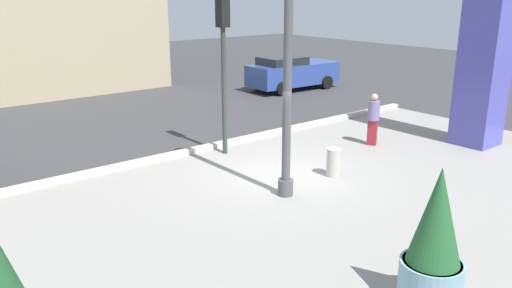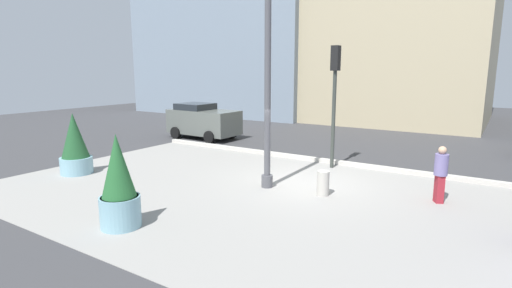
# 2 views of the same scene
# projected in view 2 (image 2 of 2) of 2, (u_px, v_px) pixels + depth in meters

# --- Properties ---
(ground_plane) EXTENTS (60.00, 60.00, 0.00)m
(ground_plane) POSITION_uv_depth(u_px,v_px,m) (347.00, 160.00, 16.30)
(ground_plane) COLOR #38383A
(plaza_pavement) EXTENTS (18.00, 10.00, 0.02)m
(plaza_pavement) POSITION_uv_depth(u_px,v_px,m) (274.00, 200.00, 11.35)
(plaza_pavement) COLOR gray
(plaza_pavement) RESTS_ON ground_plane
(curb_strip) EXTENTS (18.00, 0.24, 0.16)m
(curb_strip) POSITION_uv_depth(u_px,v_px,m) (339.00, 163.00, 15.56)
(curb_strip) COLOR #B7B2A8
(curb_strip) RESTS_ON ground_plane
(lamp_post) EXTENTS (0.44, 0.44, 6.89)m
(lamp_post) POSITION_uv_depth(u_px,v_px,m) (268.00, 81.00, 11.97)
(lamp_post) COLOR #4C4C51
(lamp_post) RESTS_ON ground_plane
(potted_plant_near_left) EXTENTS (0.95, 0.95, 2.26)m
(potted_plant_near_left) POSITION_uv_depth(u_px,v_px,m) (119.00, 186.00, 9.23)
(potted_plant_near_left) COLOR #7AA8B7
(potted_plant_near_left) RESTS_ON ground_plane
(potted_plant_curbside) EXTENTS (1.11, 1.11, 2.20)m
(potted_plant_curbside) POSITION_uv_depth(u_px,v_px,m) (75.00, 146.00, 14.06)
(potted_plant_curbside) COLOR #7AA8B7
(potted_plant_curbside) RESTS_ON ground_plane
(concrete_bollard) EXTENTS (0.36, 0.36, 0.75)m
(concrete_bollard) POSITION_uv_depth(u_px,v_px,m) (323.00, 183.00, 11.71)
(concrete_bollard) COLOR #B2ADA3
(concrete_bollard) RESTS_ON ground_plane
(traffic_light_corner) EXTENTS (0.28, 0.42, 4.56)m
(traffic_light_corner) POSITION_uv_depth(u_px,v_px,m) (335.00, 87.00, 14.53)
(traffic_light_corner) COLOR #333833
(traffic_light_corner) RESTS_ON ground_plane
(car_intersection) EXTENTS (3.97, 2.17, 1.89)m
(car_intersection) POSITION_uv_depth(u_px,v_px,m) (203.00, 121.00, 21.39)
(car_intersection) COLOR #565B56
(car_intersection) RESTS_ON ground_plane
(pedestrian_crossing) EXTENTS (0.49, 0.49, 1.63)m
(pedestrian_crossing) POSITION_uv_depth(u_px,v_px,m) (441.00, 172.00, 10.98)
(pedestrian_crossing) COLOR maroon
(pedestrian_crossing) RESTS_ON ground_plane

